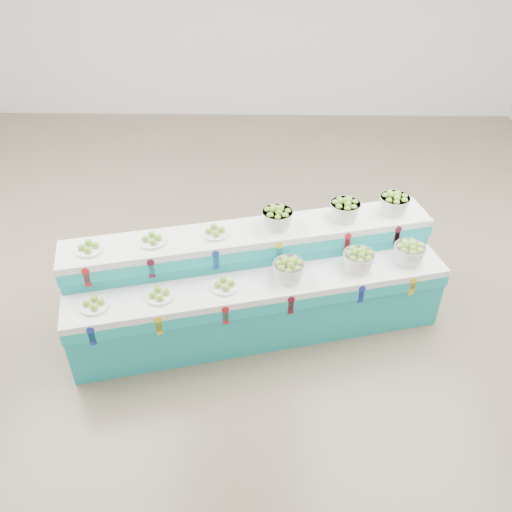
# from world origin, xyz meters

# --- Properties ---
(ground) EXTENTS (10.00, 10.00, 0.00)m
(ground) POSITION_xyz_m (0.00, 0.00, 0.00)
(ground) COLOR #71614D
(ground) RESTS_ON ground
(back_wall) EXTENTS (10.00, 0.00, 10.00)m
(back_wall) POSITION_xyz_m (0.00, 5.00, 2.00)
(back_wall) COLOR silver
(back_wall) RESTS_ON ground
(display_stand) EXTENTS (3.84, 1.83, 1.02)m
(display_stand) POSITION_xyz_m (0.24, -0.79, 0.51)
(display_stand) COLOR teal
(display_stand) RESTS_ON ground
(plate_lower_left) EXTENTS (0.31, 0.31, 0.09)m
(plate_lower_left) POSITION_xyz_m (-1.20, -1.38, 0.77)
(plate_lower_left) COLOR white
(plate_lower_left) RESTS_ON display_stand
(plate_lower_mid) EXTENTS (0.31, 0.31, 0.09)m
(plate_lower_mid) POSITION_xyz_m (-0.63, -1.24, 0.77)
(plate_lower_mid) COLOR white
(plate_lower_mid) RESTS_ON display_stand
(plate_lower_right) EXTENTS (0.31, 0.31, 0.09)m
(plate_lower_right) POSITION_xyz_m (-0.05, -1.10, 0.77)
(plate_lower_right) COLOR white
(plate_lower_right) RESTS_ON display_stand
(basket_lower_left) EXTENTS (0.37, 0.37, 0.22)m
(basket_lower_left) POSITION_xyz_m (0.56, -0.95, 0.83)
(basket_lower_left) COLOR silver
(basket_lower_left) RESTS_ON display_stand
(basket_lower_mid) EXTENTS (0.37, 0.37, 0.22)m
(basket_lower_mid) POSITION_xyz_m (1.24, -0.78, 0.83)
(basket_lower_mid) COLOR silver
(basket_lower_mid) RESTS_ON display_stand
(basket_lower_right) EXTENTS (0.37, 0.37, 0.22)m
(basket_lower_right) POSITION_xyz_m (1.76, -0.65, 0.83)
(basket_lower_right) COLOR silver
(basket_lower_right) RESTS_ON display_stand
(plate_upper_left) EXTENTS (0.31, 0.31, 0.09)m
(plate_upper_left) POSITION_xyz_m (-1.31, -0.94, 1.07)
(plate_upper_left) COLOR white
(plate_upper_left) RESTS_ON display_stand
(plate_upper_mid) EXTENTS (0.31, 0.31, 0.09)m
(plate_upper_mid) POSITION_xyz_m (-0.74, -0.80, 1.07)
(plate_upper_mid) COLOR white
(plate_upper_mid) RESTS_ON display_stand
(plate_upper_right) EXTENTS (0.31, 0.31, 0.09)m
(plate_upper_right) POSITION_xyz_m (-0.16, -0.65, 1.07)
(plate_upper_right) COLOR white
(plate_upper_right) RESTS_ON display_stand
(basket_upper_left) EXTENTS (0.37, 0.37, 0.22)m
(basket_upper_left) POSITION_xyz_m (0.45, -0.50, 1.13)
(basket_upper_left) COLOR silver
(basket_upper_left) RESTS_ON display_stand
(basket_upper_mid) EXTENTS (0.37, 0.37, 0.22)m
(basket_upper_mid) POSITION_xyz_m (1.13, -0.33, 1.13)
(basket_upper_mid) COLOR silver
(basket_upper_mid) RESTS_ON display_stand
(basket_upper_right) EXTENTS (0.37, 0.37, 0.22)m
(basket_upper_right) POSITION_xyz_m (1.65, -0.20, 1.13)
(basket_upper_right) COLOR silver
(basket_upper_right) RESTS_ON display_stand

